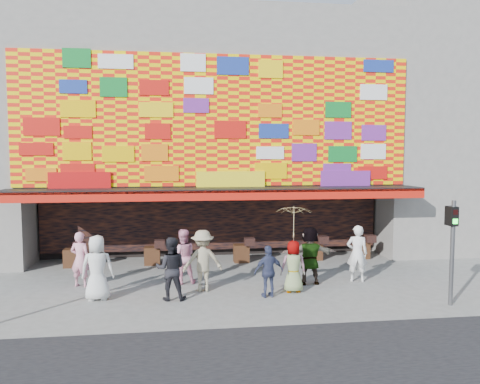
{
  "coord_description": "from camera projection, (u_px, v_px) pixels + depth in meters",
  "views": [
    {
      "loc": [
        -1.45,
        -13.63,
        4.28
      ],
      "look_at": [
        0.61,
        2.0,
        3.02
      ],
      "focal_mm": 35.0,
      "sensor_mm": 36.0,
      "label": 1
    }
  ],
  "objects": [
    {
      "name": "ped_e",
      "position": [
        269.0,
        271.0,
        14.02
      ],
      "size": [
        0.97,
        0.53,
        1.56
      ],
      "primitive_type": "imported",
      "rotation": [
        0.0,
        0.0,
        3.31
      ],
      "color": "#343B5C",
      "rests_on": "ground"
    },
    {
      "name": "neighbor_right",
      "position": [
        472.0,
        120.0,
        23.12
      ],
      "size": [
        11.0,
        8.0,
        12.0
      ],
      "primitive_type": "cube",
      "color": "gray",
      "rests_on": "ground"
    },
    {
      "name": "parasol",
      "position": [
        294.0,
        222.0,
        14.42
      ],
      "size": [
        1.36,
        1.37,
        1.97
      ],
      "color": "#FFEDA0",
      "rests_on": "ground"
    },
    {
      "name": "ground",
      "position": [
        229.0,
        298.0,
        14.0
      ],
      "size": [
        90.0,
        90.0,
        0.0
      ],
      "primitive_type": "plane",
      "color": "slate",
      "rests_on": "ground"
    },
    {
      "name": "ped_a",
      "position": [
        97.0,
        268.0,
        13.72
      ],
      "size": [
        0.95,
        0.62,
        1.93
      ],
      "primitive_type": "imported",
      "rotation": [
        0.0,
        0.0,
        3.15
      ],
      "color": "silver",
      "rests_on": "ground"
    },
    {
      "name": "ped_c",
      "position": [
        171.0,
        269.0,
        13.76
      ],
      "size": [
        0.97,
        0.79,
        1.86
      ],
      "primitive_type": "imported",
      "rotation": [
        0.0,
        0.0,
        3.05
      ],
      "color": "black",
      "rests_on": "ground"
    },
    {
      "name": "signal_right",
      "position": [
        453.0,
        241.0,
        13.18
      ],
      "size": [
        0.22,
        0.2,
        3.0
      ],
      "color": "#59595B",
      "rests_on": "ground"
    },
    {
      "name": "ped_h",
      "position": [
        357.0,
        253.0,
        15.74
      ],
      "size": [
        0.79,
        0.62,
        1.92
      ],
      "primitive_type": "imported",
      "rotation": [
        0.0,
        0.0,
        2.89
      ],
      "color": "white",
      "rests_on": "ground"
    },
    {
      "name": "ped_d",
      "position": [
        203.0,
        261.0,
        14.65
      ],
      "size": [
        1.32,
        0.85,
        1.93
      ],
      "primitive_type": "imported",
      "rotation": [
        0.0,
        0.0,
        3.26
      ],
      "color": "tan",
      "rests_on": "ground"
    },
    {
      "name": "ped_b",
      "position": [
        80.0,
        259.0,
        15.14
      ],
      "size": [
        0.76,
        0.61,
        1.8
      ],
      "primitive_type": "imported",
      "rotation": [
        0.0,
        0.0,
        2.84
      ],
      "color": "pink",
      "rests_on": "ground"
    },
    {
      "name": "ped_g",
      "position": [
        293.0,
        266.0,
        14.53
      ],
      "size": [
        0.82,
        0.55,
        1.62
      ],
      "primitive_type": "imported",
      "rotation": [
        0.0,
        0.0,
        3.09
      ],
      "color": "gray",
      "rests_on": "ground"
    },
    {
      "name": "shop_building",
      "position": [
        210.0,
        134.0,
        21.66
      ],
      "size": [
        15.2,
        9.4,
        10.0
      ],
      "color": "gray",
      "rests_on": "ground"
    },
    {
      "name": "ped_f",
      "position": [
        310.0,
        255.0,
        15.42
      ],
      "size": [
        1.8,
        0.58,
        1.93
      ],
      "primitive_type": "imported",
      "rotation": [
        0.0,
        0.0,
        3.15
      ],
      "color": "gray",
      "rests_on": "ground"
    },
    {
      "name": "ped_i",
      "position": [
        183.0,
        256.0,
        15.5
      ],
      "size": [
        0.93,
        0.75,
        1.82
      ],
      "primitive_type": "imported",
      "rotation": [
        0.0,
        0.0,
        3.22
      ],
      "color": "pink",
      "rests_on": "ground"
    }
  ]
}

